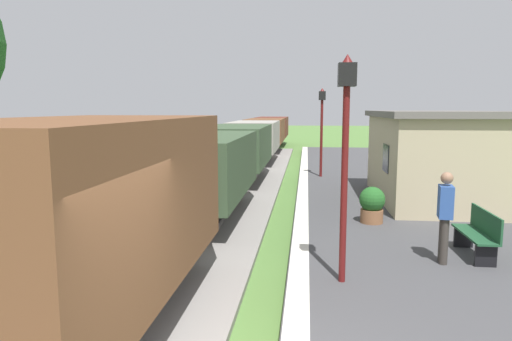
{
  "coord_description": "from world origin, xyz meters",
  "views": [
    {
      "loc": [
        0.5,
        -4.14,
        3.11
      ],
      "look_at": [
        -0.87,
        8.19,
        1.41
      ],
      "focal_mm": 32.0,
      "sensor_mm": 36.0,
      "label": 1
    }
  ],
  "objects_px": {
    "station_hut": "(433,156)",
    "lamp_post_near": "(346,128)",
    "freight_train": "(245,144)",
    "lamp_post_far": "(322,116)",
    "bench_near_hut": "(479,233)",
    "person_waiting": "(445,214)",
    "potted_planter": "(372,204)"
  },
  "relations": [
    {
      "from": "person_waiting",
      "to": "potted_planter",
      "type": "xyz_separation_m",
      "value": [
        -0.89,
        2.94,
        -0.46
      ]
    },
    {
      "from": "bench_near_hut",
      "to": "lamp_post_near",
      "type": "height_order",
      "value": "lamp_post_near"
    },
    {
      "from": "bench_near_hut",
      "to": "person_waiting",
      "type": "bearing_deg",
      "value": -149.7
    },
    {
      "from": "station_hut",
      "to": "lamp_post_far",
      "type": "height_order",
      "value": "lamp_post_far"
    },
    {
      "from": "lamp_post_far",
      "to": "freight_train",
      "type": "bearing_deg",
      "value": 149.81
    },
    {
      "from": "potted_planter",
      "to": "lamp_post_far",
      "type": "relative_size",
      "value": 0.25
    },
    {
      "from": "station_hut",
      "to": "person_waiting",
      "type": "bearing_deg",
      "value": -102.62
    },
    {
      "from": "lamp_post_near",
      "to": "lamp_post_far",
      "type": "xyz_separation_m",
      "value": [
        0.0,
        11.89,
        0.0
      ]
    },
    {
      "from": "bench_near_hut",
      "to": "potted_planter",
      "type": "bearing_deg",
      "value": 124.06
    },
    {
      "from": "station_hut",
      "to": "person_waiting",
      "type": "xyz_separation_m",
      "value": [
        -1.35,
        -6.01,
        -0.47
      ]
    },
    {
      "from": "freight_train",
      "to": "station_hut",
      "type": "xyz_separation_m",
      "value": [
        6.8,
        -6.79,
        0.2
      ]
    },
    {
      "from": "lamp_post_far",
      "to": "bench_near_hut",
      "type": "bearing_deg",
      "value": -75.2
    },
    {
      "from": "person_waiting",
      "to": "lamp_post_near",
      "type": "distance_m",
      "value": 2.77
    },
    {
      "from": "freight_train",
      "to": "station_hut",
      "type": "bearing_deg",
      "value": -44.97
    },
    {
      "from": "station_hut",
      "to": "lamp_post_near",
      "type": "height_order",
      "value": "lamp_post_near"
    },
    {
      "from": "freight_train",
      "to": "lamp_post_near",
      "type": "relative_size",
      "value": 10.59
    },
    {
      "from": "station_hut",
      "to": "lamp_post_near",
      "type": "bearing_deg",
      "value": -114.66
    },
    {
      "from": "bench_near_hut",
      "to": "lamp_post_far",
      "type": "relative_size",
      "value": 0.41
    },
    {
      "from": "freight_train",
      "to": "lamp_post_far",
      "type": "height_order",
      "value": "lamp_post_far"
    },
    {
      "from": "lamp_post_near",
      "to": "potted_planter",
      "type": "bearing_deg",
      "value": 75.67
    },
    {
      "from": "station_hut",
      "to": "person_waiting",
      "type": "relative_size",
      "value": 3.39
    },
    {
      "from": "lamp_post_near",
      "to": "lamp_post_far",
      "type": "distance_m",
      "value": 11.89
    },
    {
      "from": "freight_train",
      "to": "potted_planter",
      "type": "relative_size",
      "value": 42.79
    },
    {
      "from": "potted_planter",
      "to": "freight_train",
      "type": "bearing_deg",
      "value": 114.82
    },
    {
      "from": "freight_train",
      "to": "station_hut",
      "type": "height_order",
      "value": "station_hut"
    },
    {
      "from": "bench_near_hut",
      "to": "lamp_post_far",
      "type": "xyz_separation_m",
      "value": [
        -2.72,
        10.29,
        2.08
      ]
    },
    {
      "from": "bench_near_hut",
      "to": "potted_planter",
      "type": "distance_m",
      "value": 2.99
    },
    {
      "from": "freight_train",
      "to": "lamp_post_near",
      "type": "bearing_deg",
      "value": -75.84
    },
    {
      "from": "bench_near_hut",
      "to": "potted_planter",
      "type": "relative_size",
      "value": 1.64
    },
    {
      "from": "lamp_post_near",
      "to": "lamp_post_far",
      "type": "bearing_deg",
      "value": 90.0
    },
    {
      "from": "freight_train",
      "to": "lamp_post_far",
      "type": "relative_size",
      "value": 10.59
    },
    {
      "from": "freight_train",
      "to": "lamp_post_near",
      "type": "xyz_separation_m",
      "value": [
        3.52,
        -13.94,
        1.35
      ]
    }
  ]
}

